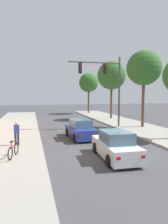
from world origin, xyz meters
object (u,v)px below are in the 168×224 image
Objects in this scene: car_following_white at (115,146)px; street_tree_second at (144,68)px; traffic_signal_mast at (106,79)px; car_lead_blue at (80,130)px; pedestrian_sidewalk_left_walker at (17,132)px; street_tree_farthest at (89,83)px; street_tree_third at (112,76)px; bicycle_leaning at (13,150)px.

street_tree_second reaches higher than car_following_white.
car_lead_blue is (-3.78, -4.13, -4.58)m from traffic_signal_mast.
pedestrian_sidewalk_left_walker is (-8.73, -5.91, -4.24)m from traffic_signal_mast.
street_tree_farthest is at bearing 80.38° from traffic_signal_mast.
pedestrian_sidewalk_left_walker reaches higher than car_lead_blue.
pedestrian_sidewalk_left_walker is at bearing -133.05° from street_tree_third.
pedestrian_sidewalk_left_walker is 2.84m from bicycle_leaning.
street_tree_third is at bearing -84.70° from street_tree_farthest.
traffic_signal_mast is 0.92× the size of street_tree_second.
traffic_signal_mast is 7.23m from car_lead_blue.
street_tree_second is at bearing 52.04° from car_following_white.
street_tree_second reaches higher than car_lead_blue.
street_tree_third reaches higher than car_lead_blue.
traffic_signal_mast is 4.32× the size of bicycle_leaning.
traffic_signal_mast is at bearing 44.84° from bicycle_leaning.
traffic_signal_mast is 4.57× the size of pedestrian_sidewalk_left_walker.
traffic_signal_mast reaches higher than car_lead_blue.
pedestrian_sidewalk_left_walker is 0.20× the size of street_tree_second.
traffic_signal_mast is at bearing -116.41° from street_tree_third.
bicycle_leaning is (-8.75, -8.70, -4.76)m from traffic_signal_mast.
street_tree_farthest is at bearing 62.79° from pedestrian_sidewalk_left_walker.
traffic_signal_mast is 1.74× the size of car_lead_blue.
street_tree_third is (7.42, 11.48, 5.62)m from car_lead_blue.
car_following_white is at bearing -35.20° from pedestrian_sidewalk_left_walker.
bicycle_leaning is (-5.67, 1.20, -0.18)m from car_following_white.
car_lead_blue is at bearing 96.87° from car_following_white.
street_tree_second is at bearing 21.92° from pedestrian_sidewalk_left_walker.
pedestrian_sidewalk_left_walker is 18.89m from street_tree_third.
car_lead_blue is at bearing -122.89° from street_tree_third.
car_lead_blue is at bearing 19.70° from pedestrian_sidewalk_left_walker.
car_following_white is at bearing -102.55° from street_tree_farthest.
street_tree_farthest is at bearing 94.10° from street_tree_second.
street_tree_second is 17.34m from street_tree_farthest.
street_tree_farthest is (11.54, 25.21, 5.24)m from bicycle_leaning.
pedestrian_sidewalk_left_walker reaches higher than bicycle_leaning.
street_tree_third is (3.65, 7.35, 1.04)m from traffic_signal_mast.
traffic_signal_mast is at bearing 34.08° from pedestrian_sidewalk_left_walker.
car_lead_blue is at bearing -107.66° from street_tree_farthest.
pedestrian_sidewalk_left_walker is 0.20× the size of street_tree_third.
street_tree_third is at bearing 57.11° from car_lead_blue.
pedestrian_sidewalk_left_walker is 0.22× the size of street_tree_farthest.
bicycle_leaning is 0.21× the size of street_tree_third.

